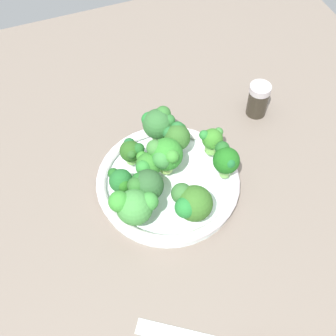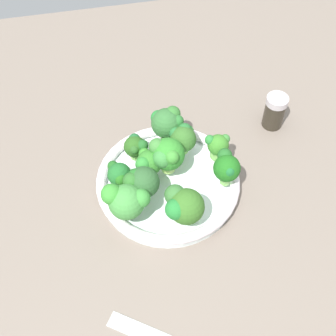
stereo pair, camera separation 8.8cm
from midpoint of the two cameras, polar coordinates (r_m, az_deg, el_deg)
ground_plane at (r=91.99cm, az=-3.88°, el=-5.11°), size 130.00×130.00×2.50cm
bowl at (r=91.66cm, az=-2.74°, el=-1.95°), size 27.46×27.46×3.43cm
broccoli_floret_0 at (r=91.94cm, az=-1.67°, el=3.69°), size 5.29×5.09×6.07cm
broccoli_floret_1 at (r=90.77cm, az=-7.17°, el=1.88°), size 4.60×4.62×5.20cm
broccoli_floret_2 at (r=86.68cm, az=-8.54°, el=-1.77°), size 5.19×4.36×5.47cm
broccoli_floret_3 at (r=82.07cm, az=-7.16°, el=-4.75°), size 6.35×8.32×7.58cm
broccoli_floret_4 at (r=87.66cm, az=4.00°, el=0.95°), size 6.06×5.01×6.83cm
broccoli_floret_5 at (r=88.07cm, az=-5.51°, el=0.08°), size 5.41×4.80×5.75cm
broccoli_floret_6 at (r=84.03cm, az=-5.61°, el=-2.43°), size 5.74×6.56×7.14cm
broccoli_floret_7 at (r=93.58cm, az=-3.91°, el=5.23°), size 5.95×6.28×7.08cm
broccoli_floret_8 at (r=91.96cm, az=2.53°, el=3.27°), size 4.12×4.95×5.44cm
broccoli_floret_9 at (r=82.16cm, az=-0.24°, el=-4.37°), size 7.28×7.07×7.09cm
broccoli_floret_10 at (r=87.69cm, az=-3.22°, el=1.37°), size 6.46×6.52×7.62cm
pepper_shaker at (r=104.02cm, az=8.31°, el=7.93°), size 4.55×4.55×7.84cm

